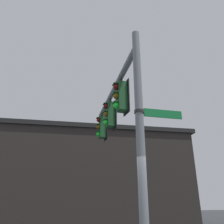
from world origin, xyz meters
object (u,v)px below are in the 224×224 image
traffic_light_nearest_pole (121,97)px  street_name_sign (153,113)px  traffic_light_mid_inner (110,114)px  traffic_light_mid_outer (102,127)px

traffic_light_nearest_pole → street_name_sign: size_ratio=1.00×
street_name_sign → traffic_light_nearest_pole: bearing=9.1°
traffic_light_mid_inner → traffic_light_mid_outer: bearing=-4.7°
traffic_light_mid_inner → street_name_sign: traffic_light_mid_inner is taller
traffic_light_mid_inner → street_name_sign: size_ratio=1.00×
street_name_sign → traffic_light_mid_outer: bearing=-0.2°
traffic_light_mid_inner → traffic_light_mid_outer: (1.75, -0.14, 0.00)m
traffic_light_mid_inner → street_name_sign: (-3.44, -0.13, -1.19)m
traffic_light_nearest_pole → traffic_light_mid_inner: 1.76m
traffic_light_mid_outer → traffic_light_nearest_pole: bearing=175.3°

